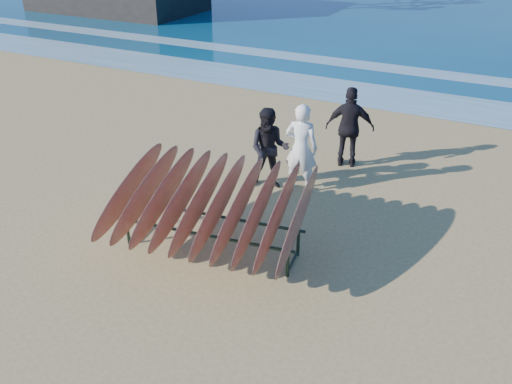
# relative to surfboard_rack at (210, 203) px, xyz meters

# --- Properties ---
(ground) EXTENTS (120.00, 120.00, 0.00)m
(ground) POSITION_rel_surfboard_rack_xyz_m (0.52, -0.11, -0.94)
(ground) COLOR tan
(ground) RESTS_ON ground
(foam_near) EXTENTS (160.00, 160.00, 0.00)m
(foam_near) POSITION_rel_surfboard_rack_xyz_m (0.52, 9.89, -0.93)
(foam_near) COLOR white
(foam_near) RESTS_ON ground
(foam_far) EXTENTS (160.00, 160.00, 0.00)m
(foam_far) POSITION_rel_surfboard_rack_xyz_m (0.52, 13.39, -0.93)
(foam_far) COLOR white
(foam_far) RESTS_ON ground
(surfboard_rack) EXTENTS (3.51, 3.09, 1.55)m
(surfboard_rack) POSITION_rel_surfboard_rack_xyz_m (0.00, 0.00, 0.00)
(surfboard_rack) COLOR #1B2C21
(surfboard_rack) RESTS_ON ground
(person_white) EXTENTS (0.75, 0.55, 1.91)m
(person_white) POSITION_rel_surfboard_rack_xyz_m (0.47, 2.84, 0.02)
(person_white) COLOR white
(person_white) RESTS_ON ground
(person_dark_a) EXTENTS (1.03, 0.91, 1.76)m
(person_dark_a) POSITION_rel_surfboard_rack_xyz_m (-0.18, 2.66, -0.06)
(person_dark_a) COLOR black
(person_dark_a) RESTS_ON ground
(person_dark_b) EXTENTS (1.18, 0.72, 1.87)m
(person_dark_b) POSITION_rel_surfboard_rack_xyz_m (0.97, 4.48, -0.00)
(person_dark_b) COLOR black
(person_dark_b) RESTS_ON ground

